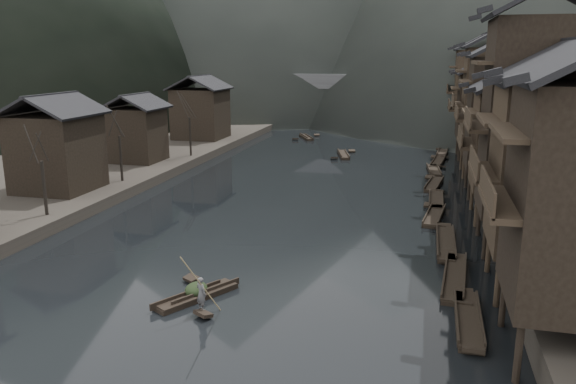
% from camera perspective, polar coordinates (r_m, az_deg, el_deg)
% --- Properties ---
extents(water, '(300.00, 300.00, 0.00)m').
position_cam_1_polar(water, '(35.35, -3.93, -6.84)').
color(water, black).
rests_on(water, ground).
extents(left_bank, '(40.00, 200.00, 1.20)m').
position_cam_1_polar(left_bank, '(85.40, -18.35, 5.15)').
color(left_bank, '#2D2823').
rests_on(left_bank, ground).
extents(stilt_houses, '(9.00, 67.60, 17.00)m').
position_cam_1_polar(stilt_houses, '(51.37, 22.01, 8.99)').
color(stilt_houses, black).
rests_on(stilt_houses, ground).
extents(left_houses, '(8.10, 53.20, 8.73)m').
position_cam_1_polar(left_houses, '(60.42, -16.93, 6.78)').
color(left_houses, black).
rests_on(left_houses, left_bank).
extents(bare_trees, '(3.39, 41.26, 6.79)m').
position_cam_1_polar(bare_trees, '(48.66, -20.42, 5.23)').
color(bare_trees, black).
rests_on(bare_trees, left_bank).
extents(moored_sampans, '(2.99, 73.60, 0.47)m').
position_cam_1_polar(moored_sampans, '(59.46, 15.20, 1.45)').
color(moored_sampans, black).
rests_on(moored_sampans, water).
extents(midriver_boats, '(13.50, 38.63, 0.45)m').
position_cam_1_polar(midriver_boats, '(87.65, 6.69, 5.70)').
color(midriver_boats, black).
rests_on(midriver_boats, water).
extents(stone_bridge, '(40.00, 6.00, 9.00)m').
position_cam_1_polar(stone_bridge, '(104.21, 8.33, 9.65)').
color(stone_bridge, '#4C4C4F').
rests_on(stone_bridge, ground).
extents(hero_sampan, '(3.40, 4.93, 0.44)m').
position_cam_1_polar(hero_sampan, '(30.21, -9.24, -10.29)').
color(hero_sampan, black).
rests_on(hero_sampan, water).
extents(cargo_heap, '(1.15, 1.50, 0.69)m').
position_cam_1_polar(cargo_heap, '(30.20, -9.35, -9.11)').
color(cargo_heap, black).
rests_on(cargo_heap, hero_sampan).
extents(boatman, '(0.75, 0.68, 1.72)m').
position_cam_1_polar(boatman, '(28.12, -8.83, -9.72)').
color(boatman, '#555558').
rests_on(boatman, hero_sampan).
extents(bamboo_pole, '(1.71, 1.78, 3.87)m').
position_cam_1_polar(bamboo_pole, '(27.05, -8.65, -4.34)').
color(bamboo_pole, '#8C7A51').
rests_on(bamboo_pole, boatman).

